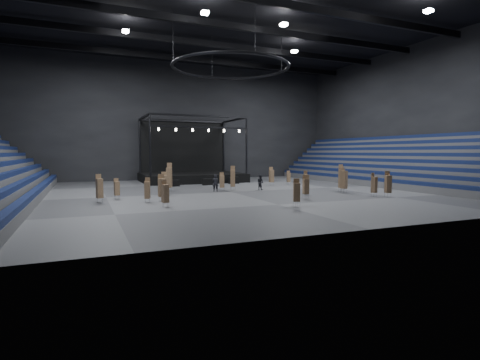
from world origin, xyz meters
name	(u,v)px	position (x,y,z in m)	size (l,w,h in m)	color
floor	(231,192)	(0.00, 0.00, 0.00)	(50.00, 50.00, 0.00)	#49494C
ceiling	(230,18)	(0.00, 0.00, 18.00)	(50.00, 42.00, 0.20)	black
wall_back	(182,121)	(0.00, 21.00, 9.00)	(50.00, 0.20, 18.00)	black
wall_front	(375,61)	(0.00, -21.00, 9.00)	(50.00, 0.20, 18.00)	black
wall_right	(409,115)	(25.00, 0.00, 9.00)	(0.20, 42.00, 18.00)	black
bleachers_right	(396,171)	(22.94, 0.00, 1.73)	(7.20, 40.00, 6.40)	#49494B
stage	(190,171)	(0.00, 16.24, 1.45)	(14.00, 10.00, 9.20)	black
truss_ring	(231,67)	(0.00, 0.00, 13.00)	(12.30, 12.30, 5.15)	black
roof_girders	(230,26)	(0.00, 0.00, 17.20)	(49.00, 30.35, 0.70)	black
floodlights	(246,19)	(0.00, -4.00, 16.60)	(28.60, 16.60, 0.25)	white
flight_case_left	(174,183)	(-4.07, 8.75, 0.39)	(1.18, 0.59, 0.79)	black
flight_case_mid	(207,182)	(0.24, 8.86, 0.42)	(1.25, 0.63, 0.83)	black
flight_case_right	(234,180)	(4.18, 9.69, 0.45)	(1.36, 0.68, 0.90)	black
chair_stack_0	(306,182)	(6.03, -5.19, 1.21)	(0.44, 0.44, 2.39)	silver
chair_stack_1	(117,188)	(-11.68, -1.88, 1.01)	(0.50, 0.50, 1.88)	silver
chair_stack_2	(233,178)	(0.78, 1.40, 1.39)	(0.67, 0.67, 2.71)	silver
chair_stack_3	(306,186)	(4.31, -7.80, 1.13)	(0.55, 0.55, 2.12)	silver
chair_stack_4	(147,190)	(-9.52, -5.26, 1.09)	(0.54, 0.54, 2.10)	silver
chair_stack_5	(165,193)	(-8.67, -8.46, 1.10)	(0.56, 0.56, 2.08)	silver
chair_stack_6	(169,177)	(-5.98, 2.72, 1.57)	(0.72, 0.72, 3.09)	silver
chair_stack_7	(388,184)	(11.95, -9.97, 1.27)	(0.60, 0.60, 2.45)	silver
chair_stack_8	(342,178)	(10.97, -4.37, 1.48)	(0.58, 0.58, 2.92)	silver
chair_stack_9	(222,181)	(-0.59, 1.13, 1.09)	(0.56, 0.56, 2.03)	silver
chair_stack_10	(271,176)	(7.45, 4.98, 1.25)	(0.58, 0.58, 2.36)	silver
chair_stack_11	(297,192)	(0.80, -11.99, 1.16)	(0.64, 0.64, 2.18)	silver
chair_stack_12	(289,177)	(10.11, 5.30, 0.98)	(0.52, 0.52, 1.84)	silver
chair_stack_13	(99,188)	(-13.19, -3.77, 1.25)	(0.60, 0.60, 2.40)	silver
chair_stack_14	(344,179)	(10.42, -5.45, 1.42)	(0.72, 0.72, 2.74)	silver
chair_stack_15	(162,187)	(-8.30, -5.29, 1.26)	(0.60, 0.60, 2.36)	silver
chair_stack_16	(374,184)	(11.10, -9.08, 1.17)	(0.54, 0.54, 2.25)	silver
chair_stack_17	(164,183)	(-7.11, -0.29, 1.24)	(0.63, 0.63, 2.30)	silver
man_center	(215,183)	(-1.36, 1.06, 0.92)	(0.67, 0.44, 1.83)	black
crew_member	(260,182)	(3.86, 0.76, 0.84)	(0.81, 0.63, 1.67)	black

